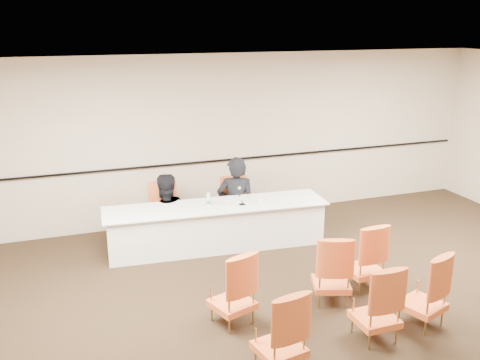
% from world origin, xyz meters
% --- Properties ---
extents(floor, '(10.00, 10.00, 0.00)m').
position_xyz_m(floor, '(0.00, 0.00, 0.00)').
color(floor, black).
rests_on(floor, ground).
extents(ceiling, '(10.00, 10.00, 0.00)m').
position_xyz_m(ceiling, '(0.00, 0.00, 3.00)').
color(ceiling, white).
rests_on(ceiling, ground).
extents(wall_back, '(10.00, 0.04, 3.00)m').
position_xyz_m(wall_back, '(0.00, 4.00, 1.50)').
color(wall_back, beige).
rests_on(wall_back, ground).
extents(wall_rail, '(9.80, 0.04, 0.03)m').
position_xyz_m(wall_rail, '(0.00, 3.96, 1.10)').
color(wall_rail, black).
rests_on(wall_rail, wall_back).
extents(panel_table, '(3.61, 1.09, 0.71)m').
position_xyz_m(panel_table, '(-0.63, 2.69, 0.36)').
color(panel_table, white).
rests_on(panel_table, ground).
extents(panelist_main, '(0.77, 0.63, 1.82)m').
position_xyz_m(panelist_main, '(-0.12, 3.19, 0.44)').
color(panelist_main, black).
rests_on(panelist_main, ground).
extents(panelist_main_chair, '(0.54, 0.54, 0.95)m').
position_xyz_m(panelist_main_chair, '(-0.12, 3.19, 0.47)').
color(panelist_main_chair, '#E25528').
rests_on(panelist_main_chair, ground).
extents(panelist_second, '(0.91, 0.77, 1.66)m').
position_xyz_m(panelist_second, '(-1.35, 3.29, 0.31)').
color(panelist_second, black).
rests_on(panelist_second, ground).
extents(panelist_second_chair, '(0.54, 0.54, 0.95)m').
position_xyz_m(panelist_second_chair, '(-1.35, 3.29, 0.47)').
color(panelist_second_chair, '#E25528').
rests_on(panelist_second_chair, ground).
extents(papers, '(0.34, 0.28, 0.00)m').
position_xyz_m(papers, '(-0.26, 2.62, 0.71)').
color(papers, white).
rests_on(papers, panel_table).
extents(microphone, '(0.10, 0.20, 0.27)m').
position_xyz_m(microphone, '(-0.24, 2.57, 0.85)').
color(microphone, black).
rests_on(microphone, panel_table).
extents(water_bottle, '(0.09, 0.09, 0.23)m').
position_xyz_m(water_bottle, '(-0.75, 2.71, 0.83)').
color(water_bottle, teal).
rests_on(water_bottle, panel_table).
extents(drinking_glass, '(0.07, 0.07, 0.10)m').
position_xyz_m(drinking_glass, '(-0.45, 2.60, 0.76)').
color(drinking_glass, silver).
rests_on(drinking_glass, panel_table).
extents(coffee_cup, '(0.10, 0.10, 0.13)m').
position_xyz_m(coffee_cup, '(0.06, 2.54, 0.78)').
color(coffee_cup, white).
rests_on(coffee_cup, panel_table).
extents(aud_chair_front_left, '(0.63, 0.63, 0.95)m').
position_xyz_m(aud_chair_front_left, '(-1.13, 0.45, 0.47)').
color(aud_chair_front_left, '#E25528').
rests_on(aud_chair_front_left, ground).
extents(aud_chair_front_mid, '(0.64, 0.64, 0.95)m').
position_xyz_m(aud_chair_front_mid, '(0.25, 0.50, 0.47)').
color(aud_chair_front_mid, '#E25528').
rests_on(aud_chair_front_mid, ground).
extents(aud_chair_front_right, '(0.53, 0.53, 0.95)m').
position_xyz_m(aud_chair_front_right, '(0.86, 0.71, 0.47)').
color(aud_chair_front_right, '#E25528').
rests_on(aud_chair_front_right, ground).
extents(aud_chair_back_left, '(0.58, 0.58, 0.95)m').
position_xyz_m(aud_chair_back_left, '(-0.96, -0.58, 0.47)').
color(aud_chair_back_left, '#E25528').
rests_on(aud_chair_back_left, ground).
extents(aud_chair_back_mid, '(0.50, 0.50, 0.95)m').
position_xyz_m(aud_chair_back_mid, '(0.31, -0.42, 0.47)').
color(aud_chair_back_mid, '#E25528').
rests_on(aud_chair_back_mid, ground).
extents(aud_chair_back_right, '(0.64, 0.64, 0.95)m').
position_xyz_m(aud_chair_back_right, '(1.01, -0.34, 0.47)').
color(aud_chair_back_right, '#E25528').
rests_on(aud_chair_back_right, ground).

